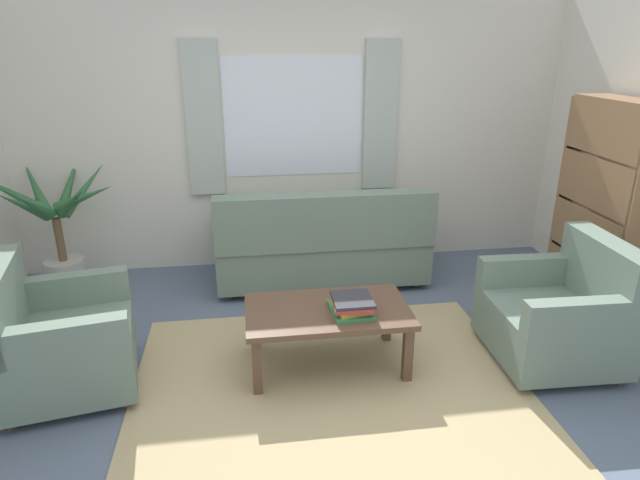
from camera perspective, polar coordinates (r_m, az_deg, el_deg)
ground_plane at (r=3.69m, az=1.05°, el=-15.04°), size 6.24×6.24×0.00m
wall_back at (r=5.32m, az=-2.84°, el=11.23°), size 5.32×0.12×2.60m
window_with_curtains at (r=5.22m, az=-2.78°, el=12.72°), size 1.98×0.07×1.40m
area_rug at (r=3.69m, az=1.05°, el=-14.97°), size 2.55×2.04×0.01m
couch at (r=4.97m, az=0.20°, el=-0.55°), size 1.90×0.82×0.92m
armchair_left at (r=3.87m, az=-26.06°, el=-9.39°), size 0.96×0.97×0.88m
armchair_right at (r=4.14m, az=24.02°, el=-7.08°), size 0.85×0.87×0.88m
coffee_table at (r=3.70m, az=0.80°, el=-7.99°), size 1.10×0.64×0.44m
book_stack_on_table at (r=3.61m, az=3.36°, el=-6.83°), size 0.28×0.33×0.11m
potted_plant at (r=5.25m, az=-25.86°, el=1.11°), size 1.21×1.21×1.18m
bookshelf at (r=4.93m, az=27.48°, el=1.94°), size 0.30×0.94×1.72m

